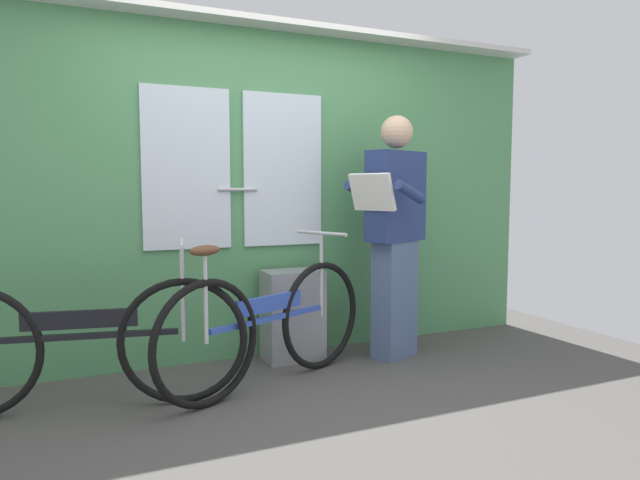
{
  "coord_description": "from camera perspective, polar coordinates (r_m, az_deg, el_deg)",
  "views": [
    {
      "loc": [
        -1.33,
        -2.79,
        1.23
      ],
      "look_at": [
        0.25,
        0.72,
        0.88
      ],
      "focal_mm": 32.07,
      "sensor_mm": 36.0,
      "label": 1
    }
  ],
  "objects": [
    {
      "name": "ground_plane",
      "position": [
        3.34,
        1.18,
        -16.89
      ],
      "size": [
        5.62,
        4.0,
        0.04
      ],
      "primitive_type": "cube",
      "color": "#474442"
    },
    {
      "name": "bicycle_near_door",
      "position": [
        3.44,
        -22.9,
        -9.45
      ],
      "size": [
        1.8,
        0.52,
        0.94
      ],
      "rotation": [
        0.0,
        0.0,
        -0.19
      ],
      "color": "black",
      "rests_on": "ground_plane"
    },
    {
      "name": "bicycle_leaning_behind",
      "position": [
        3.6,
        -5.14,
        -8.41
      ],
      "size": [
        1.57,
        0.76,
        0.94
      ],
      "rotation": [
        0.0,
        0.0,
        0.41
      ],
      "color": "black",
      "rests_on": "ground_plane"
    },
    {
      "name": "passenger_reading_newspaper",
      "position": [
        4.15,
        7.47,
        0.88
      ],
      "size": [
        0.63,
        0.58,
        1.75
      ],
      "rotation": [
        0.0,
        0.0,
        3.54
      ],
      "color": "slate",
      "rests_on": "ground_plane"
    },
    {
      "name": "trash_bin_by_wall",
      "position": [
        4.15,
        -2.75,
        -7.47
      ],
      "size": [
        0.41,
        0.28,
        0.65
      ],
      "primitive_type": "cube",
      "color": "gray",
      "rests_on": "ground_plane"
    },
    {
      "name": "train_door_wall",
      "position": [
        4.2,
        -5.92,
        5.38
      ],
      "size": [
        4.62,
        0.28,
        2.4
      ],
      "color": "#4C8C56",
      "rests_on": "ground_plane"
    }
  ]
}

